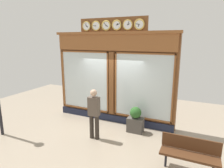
{
  "coord_description": "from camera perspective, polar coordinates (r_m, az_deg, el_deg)",
  "views": [
    {
      "loc": [
        -3.15,
        6.79,
        3.24
      ],
      "look_at": [
        0.0,
        0.0,
        1.55
      ],
      "focal_mm": 31.61,
      "sensor_mm": 36.0,
      "label": 1
    }
  ],
  "objects": [
    {
      "name": "ground_plane",
      "position": [
        6.03,
        -12.03,
        -20.07
      ],
      "size": [
        14.0,
        14.0,
        0.0
      ],
      "primitive_type": "plane",
      "color": "gray"
    },
    {
      "name": "pedestrian",
      "position": [
        6.51,
        -5.23,
        -8.09
      ],
      "size": [
        0.37,
        0.23,
        1.69
      ],
      "color": "#312A24",
      "rests_on": "ground_plane"
    },
    {
      "name": "street_bench",
      "position": [
        5.5,
        21.52,
        -17.85
      ],
      "size": [
        1.4,
        0.4,
        0.87
      ],
      "color": "#4C2B16",
      "rests_on": "ground_plane"
    },
    {
      "name": "planter_box",
      "position": [
        7.23,
        6.75,
        -11.66
      ],
      "size": [
        0.56,
        0.36,
        0.52
      ],
      "primitive_type": "cube",
      "color": "#4C4742",
      "rests_on": "ground_plane"
    },
    {
      "name": "shop_facade",
      "position": [
        7.73,
        0.39,
        2.08
      ],
      "size": [
        4.96,
        0.42,
        4.02
      ],
      "color": "brown",
      "rests_on": "ground_plane"
    },
    {
      "name": "planter_shrub",
      "position": [
        7.05,
        6.85,
        -8.21
      ],
      "size": [
        0.41,
        0.41,
        0.41
      ],
      "primitive_type": "sphere",
      "color": "#285623",
      "rests_on": "planter_box"
    }
  ]
}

